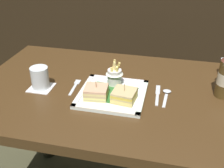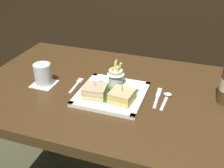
{
  "view_description": "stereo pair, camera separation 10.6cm",
  "coord_description": "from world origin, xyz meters",
  "px_view_note": "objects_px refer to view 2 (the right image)",
  "views": [
    {
      "loc": [
        0.23,
        -1.0,
        1.38
      ],
      "look_at": [
        0.01,
        -0.03,
        0.82
      ],
      "focal_mm": 43.84,
      "sensor_mm": 36.0,
      "label": 1
    },
    {
      "loc": [
        0.34,
        -0.97,
        1.38
      ],
      "look_at": [
        0.01,
        -0.03,
        0.82
      ],
      "focal_mm": 43.84,
      "sensor_mm": 36.0,
      "label": 2
    }
  ],
  "objects_px": {
    "dining_table": "(112,117)",
    "knife": "(158,97)",
    "square_plate": "(112,94)",
    "fork": "(77,84)",
    "fries_cup": "(116,74)",
    "spoon": "(167,97)",
    "sandwich_half_right": "(122,96)",
    "water_glass": "(43,75)",
    "sandwich_half_left": "(95,91)"
  },
  "relations": [
    {
      "from": "fries_cup",
      "to": "water_glass",
      "type": "distance_m",
      "value": 0.32
    },
    {
      "from": "dining_table",
      "to": "sandwich_half_right",
      "type": "height_order",
      "value": "sandwich_half_right"
    },
    {
      "from": "spoon",
      "to": "square_plate",
      "type": "bearing_deg",
      "value": -165.17
    },
    {
      "from": "water_glass",
      "to": "fries_cup",
      "type": "bearing_deg",
      "value": 15.94
    },
    {
      "from": "sandwich_half_right",
      "to": "fries_cup",
      "type": "bearing_deg",
      "value": 118.95
    },
    {
      "from": "sandwich_half_left",
      "to": "fries_cup",
      "type": "distance_m",
      "value": 0.13
    },
    {
      "from": "water_glass",
      "to": "spoon",
      "type": "distance_m",
      "value": 0.54
    },
    {
      "from": "dining_table",
      "to": "spoon",
      "type": "relative_size",
      "value": 9.01
    },
    {
      "from": "dining_table",
      "to": "sandwich_half_left",
      "type": "relative_size",
      "value": 12.26
    },
    {
      "from": "water_glass",
      "to": "spoon",
      "type": "bearing_deg",
      "value": 7.24
    },
    {
      "from": "sandwich_half_right",
      "to": "water_glass",
      "type": "bearing_deg",
      "value": 175.29
    },
    {
      "from": "fork",
      "to": "spoon",
      "type": "bearing_deg",
      "value": 3.19
    },
    {
      "from": "sandwich_half_right",
      "to": "fork",
      "type": "relative_size",
      "value": 0.72
    },
    {
      "from": "square_plate",
      "to": "sandwich_half_left",
      "type": "xyz_separation_m",
      "value": [
        -0.06,
        -0.04,
        0.03
      ]
    },
    {
      "from": "knife",
      "to": "spoon",
      "type": "height_order",
      "value": "spoon"
    },
    {
      "from": "square_plate",
      "to": "fork",
      "type": "height_order",
      "value": "square_plate"
    },
    {
      "from": "fries_cup",
      "to": "spoon",
      "type": "height_order",
      "value": "fries_cup"
    },
    {
      "from": "water_glass",
      "to": "knife",
      "type": "height_order",
      "value": "water_glass"
    },
    {
      "from": "dining_table",
      "to": "water_glass",
      "type": "xyz_separation_m",
      "value": [
        -0.3,
        -0.06,
        0.19
      ]
    },
    {
      "from": "dining_table",
      "to": "knife",
      "type": "xyz_separation_m",
      "value": [
        0.2,
        0.0,
        0.15
      ]
    },
    {
      "from": "square_plate",
      "to": "fries_cup",
      "type": "xyz_separation_m",
      "value": [
        -0.01,
        0.08,
        0.05
      ]
    },
    {
      "from": "fries_cup",
      "to": "fork",
      "type": "bearing_deg",
      "value": -166.08
    },
    {
      "from": "sandwich_half_left",
      "to": "fork",
      "type": "xyz_separation_m",
      "value": [
        -0.12,
        0.08,
        -0.03
      ]
    },
    {
      "from": "sandwich_half_right",
      "to": "spoon",
      "type": "distance_m",
      "value": 0.19
    },
    {
      "from": "sandwich_half_left",
      "to": "fries_cup",
      "type": "relative_size",
      "value": 0.87
    },
    {
      "from": "fork",
      "to": "spoon",
      "type": "xyz_separation_m",
      "value": [
        0.4,
        0.02,
        0.0
      ]
    },
    {
      "from": "square_plate",
      "to": "knife",
      "type": "bearing_deg",
      "value": 15.64
    },
    {
      "from": "dining_table",
      "to": "fries_cup",
      "type": "xyz_separation_m",
      "value": [
        0.01,
        0.03,
        0.21
      ]
    },
    {
      "from": "square_plate",
      "to": "knife",
      "type": "height_order",
      "value": "square_plate"
    },
    {
      "from": "sandwich_half_right",
      "to": "fork",
      "type": "xyz_separation_m",
      "value": [
        -0.24,
        0.08,
        -0.03
      ]
    },
    {
      "from": "sandwich_half_left",
      "to": "knife",
      "type": "xyz_separation_m",
      "value": [
        0.24,
        0.09,
        -0.03
      ]
    },
    {
      "from": "sandwich_half_right",
      "to": "fork",
      "type": "bearing_deg",
      "value": 161.92
    },
    {
      "from": "square_plate",
      "to": "fries_cup",
      "type": "relative_size",
      "value": 2.38
    },
    {
      "from": "water_glass",
      "to": "sandwich_half_right",
      "type": "bearing_deg",
      "value": -4.71
    },
    {
      "from": "spoon",
      "to": "water_glass",
      "type": "bearing_deg",
      "value": -172.76
    },
    {
      "from": "dining_table",
      "to": "water_glass",
      "type": "relative_size",
      "value": 12.77
    },
    {
      "from": "knife",
      "to": "fork",
      "type": "bearing_deg",
      "value": -177.57
    },
    {
      "from": "fries_cup",
      "to": "knife",
      "type": "height_order",
      "value": "fries_cup"
    },
    {
      "from": "dining_table",
      "to": "sandwich_half_right",
      "type": "relative_size",
      "value": 12.44
    },
    {
      "from": "square_plate",
      "to": "fork",
      "type": "xyz_separation_m",
      "value": [
        -0.18,
        0.04,
        -0.0
      ]
    },
    {
      "from": "spoon",
      "to": "dining_table",
      "type": "bearing_deg",
      "value": -178.2
    },
    {
      "from": "sandwich_half_left",
      "to": "fork",
      "type": "height_order",
      "value": "sandwich_half_left"
    },
    {
      "from": "sandwich_half_right",
      "to": "spoon",
      "type": "height_order",
      "value": "sandwich_half_right"
    },
    {
      "from": "sandwich_half_left",
      "to": "sandwich_half_right",
      "type": "relative_size",
      "value": 1.01
    },
    {
      "from": "fries_cup",
      "to": "knife",
      "type": "xyz_separation_m",
      "value": [
        0.19,
        -0.03,
        -0.06
      ]
    },
    {
      "from": "sandwich_half_left",
      "to": "water_glass",
      "type": "xyz_separation_m",
      "value": [
        -0.26,
        0.03,
        0.01
      ]
    },
    {
      "from": "fries_cup",
      "to": "sandwich_half_right",
      "type": "bearing_deg",
      "value": -61.05
    },
    {
      "from": "dining_table",
      "to": "spoon",
      "type": "xyz_separation_m",
      "value": [
        0.23,
        0.01,
        0.15
      ]
    },
    {
      "from": "fries_cup",
      "to": "knife",
      "type": "distance_m",
      "value": 0.2
    },
    {
      "from": "fork",
      "to": "dining_table",
      "type": "bearing_deg",
      "value": 5.19
    }
  ]
}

